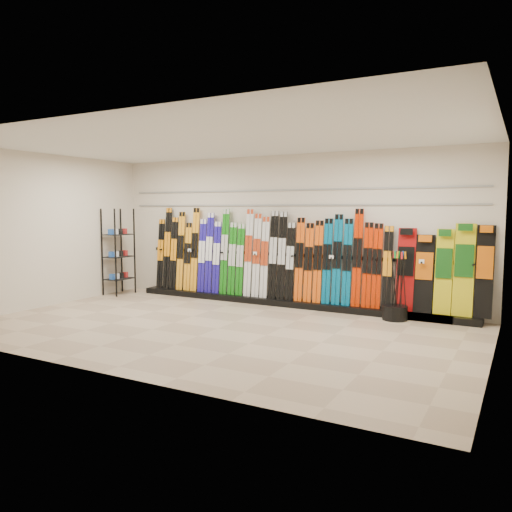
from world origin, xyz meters
The scene contains 13 objects.
floor centered at (0.00, 0.00, 0.00)m, with size 8.00×8.00×0.00m, color tan.
back_wall centered at (0.00, 2.50, 1.50)m, with size 8.00×8.00×0.00m, color beige.
left_wall centered at (-4.00, 0.00, 1.50)m, with size 5.00×5.00×0.00m, color beige.
right_wall centered at (4.00, 0.00, 1.50)m, with size 5.00×5.00×0.00m, color beige.
ceiling centered at (0.00, 0.00, 3.00)m, with size 8.00×8.00×0.00m, color silver.
ski_rack_base centered at (0.22, 2.28, 0.06)m, with size 8.00×0.40×0.12m, color black.
skis centered at (-0.47, 2.31, 0.94)m, with size 5.36×0.19×1.83m.
snowboards centered at (3.09, 2.35, 0.86)m, with size 1.58×0.24×1.56m.
accessory_rack centered at (-3.75, 1.70, 0.96)m, with size 0.40×0.60×1.93m, color black.
pole_bin centered at (2.36, 2.00, 0.12)m, with size 0.43×0.43×0.25m, color black.
ski_poles centered at (2.40, 1.99, 0.61)m, with size 0.31×0.30×1.18m.
slatwall_rail_0 centered at (0.00, 2.48, 2.00)m, with size 7.60×0.02×0.03m, color gray.
slatwall_rail_1 centered at (0.00, 2.48, 2.30)m, with size 7.60×0.02×0.03m, color gray.
Camera 1 is at (4.32, -6.63, 1.92)m, focal length 35.00 mm.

